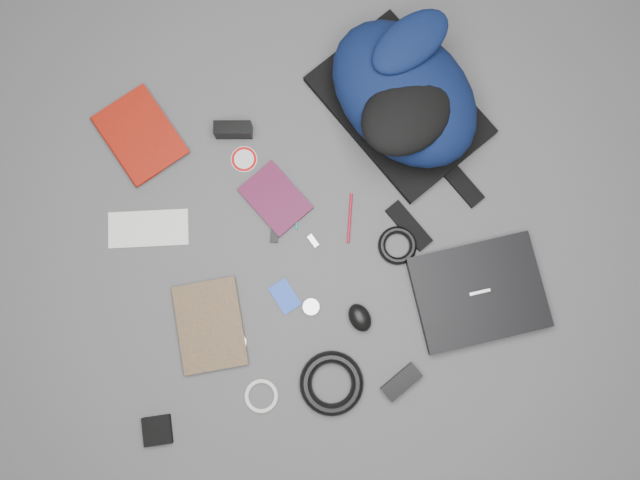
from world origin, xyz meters
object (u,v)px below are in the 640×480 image
object	(u,v)px
laptop	(478,292)
mouse	(360,318)
comic_book	(178,331)
pouch	(157,430)
textbook_red	(113,153)
dvd_case	(275,199)
backpack	(404,94)
power_brick	(401,382)
compact_camera	(233,130)

from	to	relation	value
laptop	mouse	bearing A→B (deg)	178.99
comic_book	pouch	distance (m)	0.27
textbook_red	comic_book	world-z (taller)	textbook_red
laptop	mouse	xyz separation A→B (m)	(-0.34, 0.04, 0.00)
dvd_case	pouch	bearing A→B (deg)	-157.66
backpack	dvd_case	world-z (taller)	backpack
comic_book	mouse	xyz separation A→B (m)	(0.49, -0.12, 0.01)
backpack	comic_book	distance (m)	0.91
backpack	mouse	bearing A→B (deg)	-140.75
power_brick	pouch	world-z (taller)	power_brick
compact_camera	textbook_red	bearing A→B (deg)	-169.62
comic_book	dvd_case	world-z (taller)	comic_book
pouch	backpack	bearing A→B (deg)	35.26
compact_camera	laptop	bearing A→B (deg)	-34.09
backpack	textbook_red	size ratio (longest dim) A/B	2.11
compact_camera	backpack	bearing A→B (deg)	9.09
textbook_red	dvd_case	bearing A→B (deg)	-50.41
comic_book	dvd_case	bearing A→B (deg)	44.39
dvd_case	pouch	xyz separation A→B (m)	(-0.50, -0.51, 0.00)
compact_camera	pouch	xyz separation A→B (m)	(-0.45, -0.74, -0.02)
laptop	compact_camera	world-z (taller)	compact_camera
dvd_case	compact_camera	world-z (taller)	compact_camera
backpack	power_brick	bearing A→B (deg)	-130.13
comic_book	mouse	world-z (taller)	mouse
dvd_case	mouse	bearing A→B (deg)	-96.43
textbook_red	dvd_case	distance (m)	0.49
textbook_red	power_brick	distance (m)	1.05
dvd_case	compact_camera	distance (m)	0.23
power_brick	laptop	bearing A→B (deg)	8.93
backpack	comic_book	xyz separation A→B (m)	(-0.80, -0.42, -0.10)
comic_book	power_brick	distance (m)	0.64
dvd_case	textbook_red	bearing A→B (deg)	122.80
backpack	power_brick	size ratio (longest dim) A/B	4.70
comic_book	mouse	size ratio (longest dim) A/B	3.04
dvd_case	laptop	bearing A→B (deg)	-66.76
laptop	comic_book	bearing A→B (deg)	174.35
backpack	pouch	world-z (taller)	backpack
textbook_red	mouse	xyz separation A→B (m)	(0.52, -0.67, 0.01)
compact_camera	power_brick	world-z (taller)	compact_camera
laptop	compact_camera	size ratio (longest dim) A/B	3.31
laptop	pouch	size ratio (longest dim) A/B	4.56
backpack	mouse	size ratio (longest dim) A/B	6.43
power_brick	textbook_red	bearing A→B (deg)	102.47
laptop	dvd_case	bearing A→B (deg)	141.81
compact_camera	power_brick	xyz separation A→B (m)	(0.23, -0.83, -0.02)
mouse	dvd_case	bearing A→B (deg)	97.74
laptop	power_brick	size ratio (longest dim) A/B	3.14
laptop	backpack	bearing A→B (deg)	98.16
laptop	compact_camera	xyz separation A→B (m)	(-0.51, 0.66, 0.01)
laptop	dvd_case	world-z (taller)	laptop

